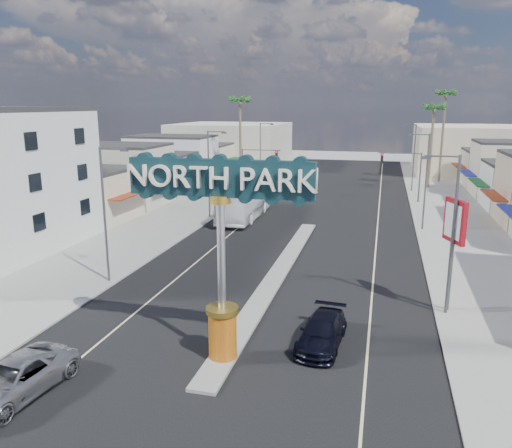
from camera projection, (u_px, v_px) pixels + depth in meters
The scene contains 25 objects.
ground at pixel (310, 224), 49.60m from camera, with size 160.00×160.00×0.00m, color gray.
road at pixel (310, 224), 49.60m from camera, with size 20.00×120.00×0.01m, color black.
median_island at pixel (277, 275), 34.51m from camera, with size 1.30×30.00×0.16m, color gray.
sidewalk_left at pixel (179, 216), 52.97m from camera, with size 8.00×120.00×0.12m, color gray.
sidewalk_right at pixel (460, 232), 46.21m from camera, with size 8.00×120.00×0.12m, color gray.
storefront_row_left at pixel (147, 170), 66.94m from camera, with size 12.00×42.00×6.00m, color beige.
backdrop_far_left at pixel (232, 145), 96.36m from camera, with size 20.00×20.00×8.00m, color #B7B29E.
backdrop_far_right at pixel (476, 150), 85.74m from camera, with size 20.00×20.00×8.00m, color beige.
gateway_sign at pixel (221, 237), 21.82m from camera, with size 8.20×1.50×9.15m.
traffic_signal_left at pixel (256, 163), 64.00m from camera, with size 5.09×0.45×6.00m.
traffic_signal_right at pixel (405, 167), 59.56m from camera, with size 5.09×0.45×6.00m.
streetlight_l_near at pixel (106, 208), 32.10m from camera, with size 2.03×0.22×9.00m.
streetlight_l_mid at pixel (210, 170), 50.94m from camera, with size 2.03×0.22×9.00m.
streetlight_l_far at pixel (261, 151), 71.66m from camera, with size 2.03×0.22×9.00m.
streetlight_r_near at pixel (450, 227), 27.06m from camera, with size 2.03×0.22×9.00m.
streetlight_r_mid at pixel (424, 177), 45.90m from camera, with size 2.03×0.22×9.00m.
streetlight_r_far at pixel (413, 154), 66.62m from camera, with size 2.03×0.22×9.00m.
palm_left_far at pixel (240, 105), 68.89m from camera, with size 2.60×2.60×13.10m.
palm_right_mid at pixel (434, 112), 68.47m from camera, with size 2.60×2.60×12.10m.
palm_right_far at pixel (446, 99), 73.22m from camera, with size 2.60×2.60×14.10m.
suv_left at pixel (14, 379), 20.14m from camera, with size 2.54×5.51×1.53m, color #A4A4A9.
suv_right at pixel (322, 332), 24.44m from camera, with size 1.96×4.83×1.40m, color black.
car_parked_left at pixel (230, 208), 52.84m from camera, with size 2.09×5.20×1.77m, color #5E5E62.
city_bus at pixel (246, 201), 52.17m from camera, with size 2.96×12.64×3.52m, color white.
bank_pylon_sign at pixel (454, 227), 27.43m from camera, with size 1.00×1.95×6.42m.
Camera 1 is at (6.73, -18.07, 11.57)m, focal length 35.00 mm.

